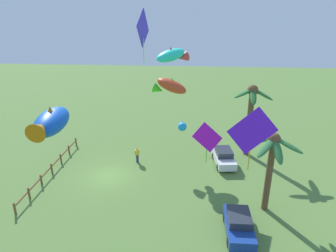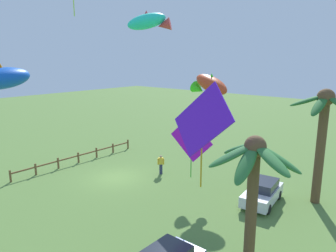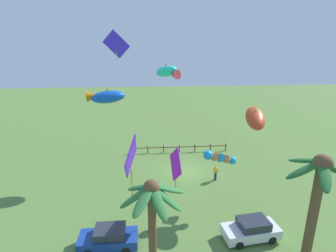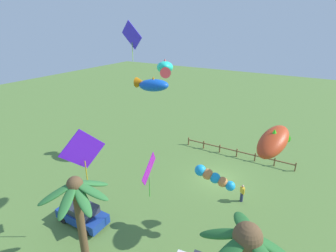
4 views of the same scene
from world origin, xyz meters
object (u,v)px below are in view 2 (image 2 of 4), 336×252
palm_tree_1 (254,172)px  kite_diamond_0 (191,140)px  palm_tree_0 (323,123)px  kite_fish_5 (209,85)px  parked_car_1 (262,192)px  kite_diamond_1 (202,122)px  kite_fish_6 (149,22)px  kite_tube_4 (199,131)px  spectator_0 (161,164)px

palm_tree_1 → kite_diamond_0: (-1.75, -4.49, 0.24)m
palm_tree_0 → kite_fish_5: 8.31m
parked_car_1 → kite_diamond_1: 10.07m
parked_car_1 → kite_fish_6: size_ratio=1.57×
kite_diamond_1 → kite_fish_6: size_ratio=1.72×
kite_diamond_0 → kite_tube_4: size_ratio=1.22×
spectator_0 → kite_diamond_0: (4.76, 6.49, 4.12)m
palm_tree_0 → kite_diamond_0: palm_tree_0 is taller
kite_diamond_0 → kite_diamond_1: (2.93, 2.66, 1.80)m
parked_car_1 → kite_tube_4: kite_tube_4 is taller
palm_tree_1 → kite_fish_6: kite_fish_6 is taller
kite_tube_4 → palm_tree_0: bearing=119.6°
parked_car_1 → kite_fish_5: size_ratio=1.08×
palm_tree_1 → parked_car_1: (-6.89, -2.47, -3.95)m
kite_diamond_0 → kite_fish_5: bearing=-153.6°
parked_car_1 → spectator_0: (0.38, -8.51, 0.06)m
palm_tree_0 → parked_car_1: (2.38, -2.59, -4.57)m
palm_tree_1 → kite_fish_5: (-8.67, -7.93, 2.59)m
palm_tree_0 → kite_diamond_1: kite_diamond_1 is taller
palm_tree_0 → spectator_0: size_ratio=4.68×
kite_fish_5 → palm_tree_0: bearing=94.3°
spectator_0 → kite_diamond_0: kite_diamond_0 is taller
palm_tree_1 → kite_fish_6: bearing=-100.8°
palm_tree_1 → kite_tube_4: palm_tree_1 is taller
palm_tree_1 → kite_tube_4: 8.57m
kite_tube_4 → kite_fish_5: bearing=-157.5°
kite_diamond_1 → parked_car_1: bearing=-175.4°
spectator_0 → kite_tube_4: size_ratio=0.57×
parked_car_1 → kite_diamond_0: (5.13, -2.02, 4.18)m
parked_car_1 → kite_fish_6: kite_fish_6 is taller
spectator_0 → kite_tube_4: 5.78m
kite_fish_6 → palm_tree_0: bearing=137.2°
palm_tree_1 → spectator_0: palm_tree_1 is taller
palm_tree_0 → kite_diamond_1: size_ratio=1.68×
kite_diamond_0 → kite_tube_4: 4.29m
spectator_0 → kite_fish_5: (-2.16, 3.05, 6.47)m
palm_tree_1 → kite_diamond_1: kite_diamond_1 is taller
palm_tree_0 → spectator_0: 12.30m
spectator_0 → kite_diamond_1: kite_diamond_1 is taller
kite_diamond_1 → palm_tree_0: bearing=169.4°
palm_tree_1 → parked_car_1: size_ratio=1.53×
kite_tube_4 → kite_fish_5: 4.50m
palm_tree_0 → parked_car_1: 5.77m
palm_tree_0 → parked_car_1: bearing=-47.4°
kite_fish_5 → kite_tube_4: bearing=22.5°
palm_tree_1 → kite_diamond_0: bearing=-111.3°
palm_tree_0 → kite_tube_4: (3.81, -6.72, -0.88)m
kite_fish_6 → spectator_0: bearing=-143.5°
kite_diamond_1 → kite_fish_5: bearing=-148.2°
kite_tube_4 → kite_diamond_1: bearing=35.7°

